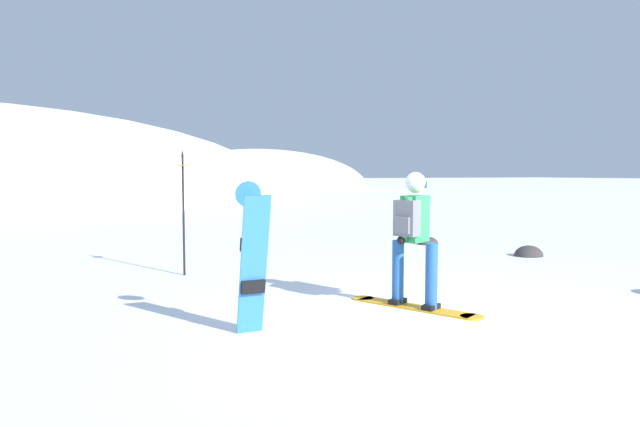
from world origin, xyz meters
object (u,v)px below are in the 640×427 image
rock_small (428,244)px  snowboarder_main (413,236)px  piste_marker_near (183,204)px  spare_snowboard (253,258)px  rock_dark (529,256)px

rock_small → snowboarder_main: bearing=-126.2°
snowboarder_main → piste_marker_near: size_ratio=0.82×
snowboarder_main → spare_snowboard: size_ratio=1.06×
spare_snowboard → piste_marker_near: 3.86m
spare_snowboard → rock_dark: bearing=25.0°
spare_snowboard → piste_marker_near: (-0.01, 3.85, 0.36)m
piste_marker_near → rock_dark: (6.87, -0.64, -1.19)m
snowboarder_main → rock_dark: (4.68, 2.87, -0.92)m
snowboarder_main → rock_small: size_ratio=3.30×
spare_snowboard → rock_small: (6.08, 5.65, -0.82)m
rock_dark → spare_snowboard: bearing=-155.0°
snowboarder_main → rock_small: snowboarder_main is taller
piste_marker_near → snowboarder_main: bearing=-58.1°
spare_snowboard → rock_dark: spare_snowboard is taller
snowboarder_main → spare_snowboard: bearing=-171.4°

